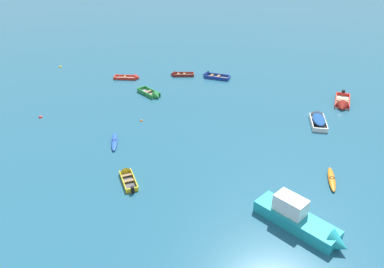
% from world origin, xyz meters
% --- Properties ---
extents(rowboat_deep_blue_center, '(3.61, 1.72, 1.13)m').
position_xyz_m(rowboat_deep_blue_center, '(-0.56, 37.51, 0.18)').
color(rowboat_deep_blue_center, gray).
rests_on(rowboat_deep_blue_center, ground_plane).
extents(rowboat_red_far_back, '(3.32, 1.34, 0.94)m').
position_xyz_m(rowboat_red_far_back, '(-9.89, 35.14, 0.15)').
color(rowboat_red_far_back, beige).
rests_on(rowboat_red_far_back, ground_plane).
extents(rowboat_green_near_camera, '(3.31, 2.87, 1.02)m').
position_xyz_m(rowboat_green_near_camera, '(-5.89, 30.43, 0.19)').
color(rowboat_green_near_camera, gray).
rests_on(rowboat_green_near_camera, ground_plane).
extents(motor_launch_turquoise_cluster_outer, '(5.85, 4.71, 2.14)m').
position_xyz_m(motor_launch_turquoise_cluster_outer, '(8.90, 12.37, 0.62)').
color(motor_launch_turquoise_cluster_outer, teal).
rests_on(motor_launch_turquoise_cluster_outer, ground_plane).
extents(kayak_blue_midfield_right, '(1.52, 3.16, 0.30)m').
position_xyz_m(kayak_blue_midfield_right, '(-6.41, 20.10, 0.14)').
color(kayak_blue_midfield_right, blue).
rests_on(kayak_blue_midfield_right, ground_plane).
extents(rowboat_yellow_near_right, '(2.22, 2.88, 0.82)m').
position_xyz_m(rowboat_yellow_near_right, '(-3.61, 15.45, 0.15)').
color(rowboat_yellow_near_right, '#4C4C51').
rests_on(rowboat_yellow_near_right, ground_plane).
extents(rowboat_maroon_far_left, '(3.11, 1.52, 0.90)m').
position_xyz_m(rowboat_maroon_far_left, '(-4.72, 37.28, 0.15)').
color(rowboat_maroon_far_left, beige).
rests_on(rowboat_maroon_far_left, ground_plane).
extents(kayak_orange_back_row_left, '(0.59, 3.09, 0.29)m').
position_xyz_m(kayak_orange_back_row_left, '(11.47, 17.94, 0.14)').
color(kayak_orange_back_row_left, orange).
rests_on(kayak_orange_back_row_left, ground_plane).
extents(rowboat_white_cluster_inner, '(1.46, 3.66, 1.23)m').
position_xyz_m(rowboat_white_cluster_inner, '(11.37, 27.59, 0.33)').
color(rowboat_white_cluster_inner, '#4C4C51').
rests_on(rowboat_white_cluster_inner, ground_plane).
extents(rowboat_red_midfield_left, '(2.06, 4.45, 1.30)m').
position_xyz_m(rowboat_red_midfield_left, '(14.27, 31.65, 0.20)').
color(rowboat_red_midfield_left, beige).
rests_on(rowboat_red_midfield_left, ground_plane).
extents(mooring_buoy_near_foreground, '(0.40, 0.40, 0.40)m').
position_xyz_m(mooring_buoy_near_foreground, '(-20.81, 37.45, 0.00)').
color(mooring_buoy_near_foreground, yellow).
rests_on(mooring_buoy_near_foreground, ground_plane).
extents(mooring_buoy_between_boats_left, '(0.38, 0.38, 0.38)m').
position_xyz_m(mooring_buoy_between_boats_left, '(-15.37, 23.31, 0.00)').
color(mooring_buoy_between_boats_left, red).
rests_on(mooring_buoy_between_boats_left, ground_plane).
extents(mooring_buoy_trailing, '(0.28, 0.28, 0.28)m').
position_xyz_m(mooring_buoy_trailing, '(-5.37, 24.48, 0.00)').
color(mooring_buoy_trailing, orange).
rests_on(mooring_buoy_trailing, ground_plane).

